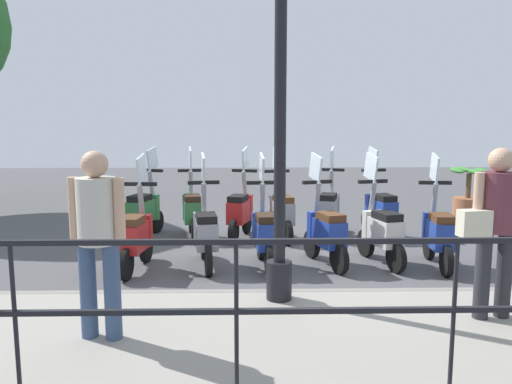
{
  "coord_description": "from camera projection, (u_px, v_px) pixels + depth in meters",
  "views": [
    {
      "loc": [
        -7.36,
        0.67,
        1.97
      ],
      "look_at": [
        0.2,
        0.5,
        0.9
      ],
      "focal_mm": 35.0,
      "sensor_mm": 36.0,
      "label": 1
    }
  ],
  "objects": [
    {
      "name": "scooter_far_5",
      "position": [
        144.0,
        210.0,
        8.46
      ],
      "size": [
        1.19,
        0.55,
        1.54
      ],
      "rotation": [
        0.0,
        0.0,
        -0.31
      ],
      "color": "black",
      "rests_on": "ground_plane"
    },
    {
      "name": "lamp_post_near",
      "position": [
        280.0,
        98.0,
        4.88
      ],
      "size": [
        0.26,
        0.9,
        4.59
      ],
      "color": "black",
      "rests_on": "promenade_walkway"
    },
    {
      "name": "scooter_far_1",
      "position": [
        329.0,
        209.0,
        8.58
      ],
      "size": [
        1.2,
        0.54,
        1.54
      ],
      "rotation": [
        0.0,
        0.0,
        -0.3
      ],
      "color": "black",
      "rests_on": "ground_plane"
    },
    {
      "name": "scooter_near_5",
      "position": [
        136.0,
        235.0,
        6.58
      ],
      "size": [
        1.23,
        0.44,
        1.54
      ],
      "rotation": [
        0.0,
        0.0,
        -0.11
      ],
      "color": "black",
      "rests_on": "ground_plane"
    },
    {
      "name": "scooter_far_0",
      "position": [
        380.0,
        209.0,
        8.5
      ],
      "size": [
        1.22,
        0.5,
        1.54
      ],
      "rotation": [
        0.0,
        0.0,
        0.22
      ],
      "color": "black",
      "rests_on": "ground_plane"
    },
    {
      "name": "ground_plane",
      "position": [
        289.0,
        252.0,
        7.57
      ],
      "size": [
        28.0,
        28.0,
        0.0
      ],
      "primitive_type": "plane",
      "color": "#4C4C4F"
    },
    {
      "name": "pedestrian_with_bag",
      "position": [
        495.0,
        220.0,
        4.55
      ],
      "size": [
        0.36,
        0.64,
        1.59
      ],
      "rotation": [
        0.0,
        0.0,
        0.14
      ],
      "color": "#28282D",
      "rests_on": "promenade_walkway"
    },
    {
      "name": "scooter_near_0",
      "position": [
        438.0,
        233.0,
        6.73
      ],
      "size": [
        1.23,
        0.44,
        1.54
      ],
      "rotation": [
        0.0,
        0.0,
        -0.09
      ],
      "color": "black",
      "rests_on": "ground_plane"
    },
    {
      "name": "potted_palm",
      "position": [
        468.0,
        198.0,
        10.01
      ],
      "size": [
        1.06,
        0.66,
        1.05
      ],
      "color": "#9E5B3D",
      "rests_on": "ground_plane"
    },
    {
      "name": "scooter_far_2",
      "position": [
        281.0,
        211.0,
        8.33
      ],
      "size": [
        1.22,
        0.49,
        1.54
      ],
      "rotation": [
        0.0,
        0.0,
        0.2
      ],
      "color": "black",
      "rests_on": "ground_plane"
    },
    {
      "name": "scooter_near_2",
      "position": [
        325.0,
        231.0,
        6.82
      ],
      "size": [
        1.19,
        0.55,
        1.54
      ],
      "rotation": [
        0.0,
        0.0,
        0.31
      ],
      "color": "black",
      "rests_on": "ground_plane"
    },
    {
      "name": "scooter_near_4",
      "position": [
        206.0,
        232.0,
        6.75
      ],
      "size": [
        1.23,
        0.46,
        1.54
      ],
      "rotation": [
        0.0,
        0.0,
        0.15
      ],
      "color": "black",
      "rests_on": "ground_plane"
    },
    {
      "name": "pedestrian_distant",
      "position": [
        98.0,
        231.0,
        4.12
      ],
      "size": [
        0.38,
        0.48,
        1.59
      ],
      "rotation": [
        0.0,
        0.0,
        2.94
      ],
      "color": "#384C70",
      "rests_on": "promenade_walkway"
    },
    {
      "name": "scooter_far_3",
      "position": [
        240.0,
        210.0,
        8.42
      ],
      "size": [
        1.21,
        0.53,
        1.54
      ],
      "rotation": [
        0.0,
        0.0,
        -0.27
      ],
      "color": "black",
      "rests_on": "ground_plane"
    },
    {
      "name": "fence_railing",
      "position": [
        346.0,
        285.0,
        3.29
      ],
      "size": [
        0.04,
        16.03,
        1.07
      ],
      "color": "black",
      "rests_on": "promenade_walkway"
    },
    {
      "name": "scooter_near_1",
      "position": [
        381.0,
        230.0,
        6.88
      ],
      "size": [
        1.21,
        0.52,
        1.54
      ],
      "rotation": [
        0.0,
        0.0,
        0.25
      ],
      "color": "black",
      "rests_on": "ground_plane"
    },
    {
      "name": "promenade_walkway",
      "position": [
        320.0,
        336.0,
        4.44
      ],
      "size": [
        2.2,
        20.0,
        0.15
      ],
      "color": "gray",
      "rests_on": "ground_plane"
    },
    {
      "name": "scooter_far_4",
      "position": [
        192.0,
        210.0,
        8.45
      ],
      "size": [
        1.23,
        0.46,
        1.54
      ],
      "rotation": [
        0.0,
        0.0,
        0.16
      ],
      "color": "black",
      "rests_on": "ground_plane"
    },
    {
      "name": "scooter_near_3",
      "position": [
        265.0,
        233.0,
        6.74
      ],
      "size": [
        1.23,
        0.44,
        1.54
      ],
      "rotation": [
        0.0,
        0.0,
        0.1
      ],
      "color": "black",
      "rests_on": "ground_plane"
    }
  ]
}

